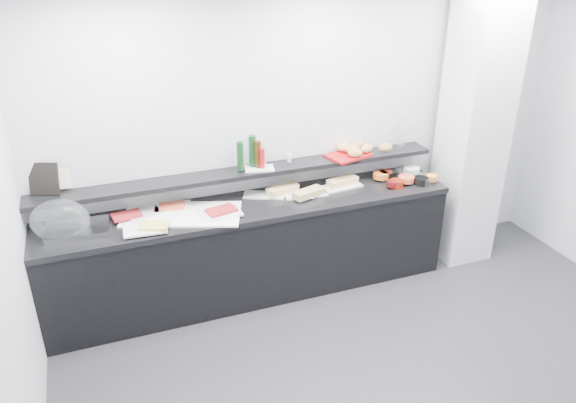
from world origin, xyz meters
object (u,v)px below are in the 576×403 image
object	(u,v)px
framed_print	(44,179)
carafe	(402,133)
cloche_base	(78,229)
bread_tray	(348,155)
condiment_tray	(259,168)
sandwich_plate_mid	(305,194)

from	to	relation	value
framed_print	carafe	size ratio (longest dim) A/B	0.87
framed_print	carafe	xyz separation A→B (m)	(3.18, -0.06, 0.02)
cloche_base	bread_tray	world-z (taller)	bread_tray
framed_print	carafe	bearing A→B (deg)	21.53
framed_print	condiment_tray	xyz separation A→B (m)	(1.74, -0.10, -0.12)
condiment_tray	bread_tray	distance (m)	0.87
cloche_base	bread_tray	distance (m)	2.43
cloche_base	carafe	world-z (taller)	carafe
condiment_tray	bread_tray	bearing A→B (deg)	12.75
cloche_base	framed_print	distance (m)	0.47
cloche_base	condiment_tray	bearing A→B (deg)	9.95
sandwich_plate_mid	carafe	xyz separation A→B (m)	(1.06, 0.19, 0.39)
cloche_base	sandwich_plate_mid	bearing A→B (deg)	4.73
bread_tray	condiment_tray	bearing A→B (deg)	165.05
condiment_tray	carafe	distance (m)	1.45
cloche_base	carafe	distance (m)	3.02
sandwich_plate_mid	bread_tray	distance (m)	0.57
sandwich_plate_mid	condiment_tray	distance (m)	0.48
cloche_base	sandwich_plate_mid	distance (m)	1.93
framed_print	cloche_base	bearing A→B (deg)	-29.61
framed_print	bread_tray	xyz separation A→B (m)	(2.61, -0.10, -0.12)
condiment_tray	carafe	xyz separation A→B (m)	(1.44, 0.04, 0.14)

